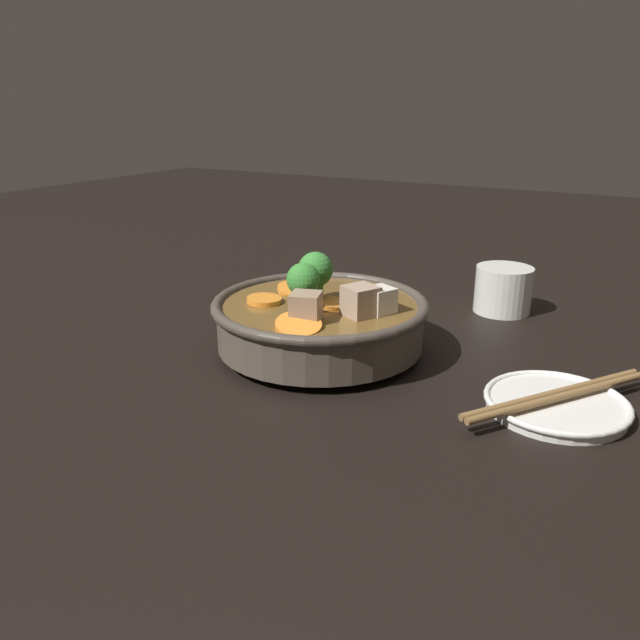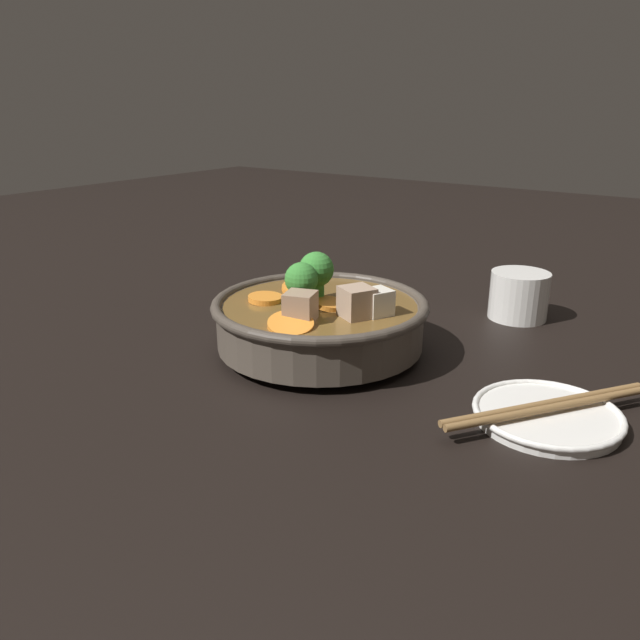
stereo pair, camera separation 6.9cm
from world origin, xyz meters
name	(u,v)px [view 1 (the left image)]	position (x,y,z in m)	size (l,w,h in m)	color
ground_plane	(320,352)	(0.00, 0.00, 0.00)	(3.00, 3.00, 0.00)	black
stirfry_bowl	(320,318)	(0.00, 0.00, 0.04)	(0.25, 0.25, 0.12)	#51473D
side_saucer	(556,404)	(0.02, 0.26, 0.01)	(0.13, 0.13, 0.01)	white
tea_cup	(503,289)	(-0.25, 0.15, 0.03)	(0.08, 0.08, 0.06)	white
napkin	(301,296)	(-0.17, -0.13, 0.00)	(0.12, 0.09, 0.00)	#D16B84
chopsticks_pair	(557,395)	(0.02, 0.26, 0.02)	(0.19, 0.14, 0.01)	olive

